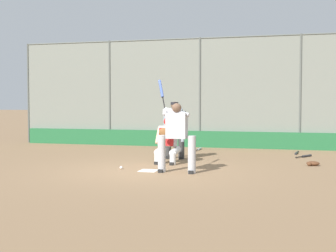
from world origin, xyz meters
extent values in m
plane|color=#846647|center=(0.00, 0.00, 0.00)|extent=(160.00, 160.00, 0.00)
cube|color=white|center=(0.00, 0.00, 0.01)|extent=(0.43, 0.43, 0.01)
cylinder|color=#515651|center=(-3.61, -6.38, 2.04)|extent=(0.08, 0.08, 4.08)
cylinder|color=#515651|center=(0.00, -6.38, 2.04)|extent=(0.08, 0.08, 4.08)
cylinder|color=#515651|center=(3.61, -6.38, 2.04)|extent=(0.08, 0.08, 4.08)
cylinder|color=#515651|center=(7.22, -6.38, 2.04)|extent=(0.08, 0.08, 4.08)
cube|color=gray|center=(0.00, -6.38, 2.04)|extent=(14.44, 0.01, 4.08)
cylinder|color=#515651|center=(0.00, -6.38, 4.05)|extent=(14.44, 0.06, 0.06)
cube|color=#236638|center=(0.00, -6.28, 0.30)|extent=(14.15, 0.18, 0.60)
cube|color=slate|center=(0.58, -8.40, 0.06)|extent=(10.11, 1.95, 0.12)
cube|color=slate|center=(0.58, -7.85, 0.22)|extent=(10.11, 0.55, 0.44)
cube|color=#B7BABC|center=(0.58, -7.85, 0.48)|extent=(10.11, 0.24, 0.08)
cube|color=slate|center=(0.58, -8.40, 0.38)|extent=(10.11, 0.55, 0.76)
cube|color=#B7BABC|center=(0.58, -8.40, 0.80)|extent=(10.11, 0.24, 0.08)
cube|color=slate|center=(0.58, -8.95, 0.54)|extent=(10.11, 0.55, 1.08)
cube|color=#B7BABC|center=(0.58, -8.95, 1.12)|extent=(10.11, 0.24, 0.08)
cylinder|color=#B7B7BC|center=(-1.10, 0.12, 0.44)|extent=(0.18, 0.18, 0.89)
cube|color=black|center=(-1.10, 0.12, 0.04)|extent=(0.11, 0.28, 0.08)
cylinder|color=#B7B7BC|center=(-0.36, 0.11, 0.44)|extent=(0.18, 0.18, 0.89)
cube|color=black|center=(-0.36, 0.11, 0.04)|extent=(0.11, 0.28, 0.08)
cube|color=#B7B7BC|center=(-0.73, 0.11, 1.12)|extent=(0.48, 0.28, 0.61)
sphere|color=brown|center=(-0.73, 0.11, 1.54)|extent=(0.23, 0.23, 0.23)
cylinder|color=#B7B7BC|center=(-0.73, 0.09, 1.43)|extent=(0.62, 0.16, 0.23)
cylinder|color=#B7B7BC|center=(-0.44, 0.09, 1.43)|extent=(0.12, 0.16, 0.17)
sphere|color=black|center=(-0.43, 0.06, 1.50)|extent=(0.04, 0.04, 0.04)
cylinder|color=black|center=(-0.38, -0.02, 1.65)|extent=(0.14, 0.19, 0.31)
cylinder|color=#334789|center=(-0.26, -0.21, 2.00)|extent=(0.23, 0.30, 0.45)
cylinder|color=silver|center=(-0.29, -1.20, 0.16)|extent=(0.16, 0.16, 0.33)
cylinder|color=silver|center=(-0.31, -1.41, 0.35)|extent=(0.22, 0.50, 0.25)
cube|color=black|center=(-0.29, -1.20, 0.04)|extent=(0.12, 0.27, 0.08)
cylinder|color=silver|center=(0.14, -1.23, 0.16)|extent=(0.16, 0.16, 0.33)
cylinder|color=silver|center=(0.13, -1.44, 0.35)|extent=(0.22, 0.50, 0.25)
cube|color=black|center=(0.14, -1.23, 0.04)|extent=(0.12, 0.27, 0.08)
cube|color=#B7B7BC|center=(-0.09, -1.48, 0.74)|extent=(0.49, 0.41, 0.59)
cube|color=#B21E1E|center=(-0.08, -1.32, 0.74)|extent=(0.43, 0.17, 0.49)
sphere|color=tan|center=(-0.09, -1.48, 1.11)|extent=(0.22, 0.22, 0.22)
sphere|color=#B21E1E|center=(-0.09, -1.48, 1.15)|extent=(0.24, 0.24, 0.24)
cylinder|color=#B7B7BC|center=(-0.25, -1.21, 0.92)|extent=(0.34, 0.56, 0.17)
ellipsoid|color=brown|center=(-0.13, -0.96, 0.88)|extent=(0.31, 0.12, 0.24)
cylinder|color=tan|center=(0.19, -1.49, 0.77)|extent=(0.12, 0.33, 0.47)
cylinder|color=#333333|center=(-0.21, -2.56, 0.43)|extent=(0.18, 0.18, 0.86)
cube|color=black|center=(-0.21, -2.56, 0.04)|extent=(0.14, 0.29, 0.08)
cylinder|color=#333333|center=(0.19, -2.51, 0.43)|extent=(0.18, 0.18, 0.86)
cube|color=black|center=(0.19, -2.51, 0.04)|extent=(0.14, 0.29, 0.08)
cube|color=gray|center=(-0.02, -2.48, 1.17)|extent=(0.51, 0.46, 0.66)
sphere|color=brown|center=(-0.02, -2.48, 1.58)|extent=(0.22, 0.22, 0.22)
cylinder|color=black|center=(-0.02, -2.48, 1.64)|extent=(0.23, 0.23, 0.08)
cylinder|color=gray|center=(-0.29, -2.45, 0.97)|extent=(0.12, 0.24, 0.92)
cylinder|color=gray|center=(0.24, -2.38, 0.97)|extent=(0.17, 0.25, 0.92)
sphere|color=black|center=(-3.48, -3.53, 0.03)|extent=(0.04, 0.04, 0.04)
cylinder|color=black|center=(-3.57, -3.68, 0.03)|extent=(0.21, 0.31, 0.03)
cylinder|color=#28282D|center=(-3.80, -4.04, 0.03)|extent=(0.32, 0.44, 0.07)
sphere|color=black|center=(-0.19, -4.69, 0.03)|extent=(0.04, 0.04, 0.04)
cylinder|color=black|center=(-0.19, -4.86, 0.03)|extent=(0.04, 0.35, 0.03)
cylinder|color=#B7BCC1|center=(-0.21, -5.28, 0.03)|extent=(0.08, 0.48, 0.07)
sphere|color=black|center=(-3.56, -5.33, 0.03)|extent=(0.04, 0.04, 0.04)
cylinder|color=black|center=(-3.54, -5.16, 0.03)|extent=(0.07, 0.34, 0.03)
cylinder|color=#28282D|center=(-3.49, -4.76, 0.03)|extent=(0.12, 0.48, 0.07)
ellipsoid|color=#56331E|center=(-3.91, -2.01, 0.06)|extent=(0.34, 0.22, 0.12)
ellipsoid|color=#56331E|center=(-3.81, -1.91, 0.06)|extent=(0.12, 0.10, 0.10)
sphere|color=white|center=(0.75, -0.11, 0.04)|extent=(0.07, 0.07, 0.07)
camera|label=1|loc=(-3.42, 10.80, 1.67)|focal=50.00mm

